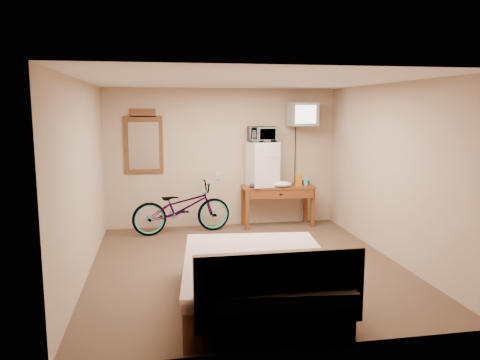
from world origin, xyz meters
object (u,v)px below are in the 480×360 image
(microwave, at_px, (263,134))
(wall_mirror, at_px, (144,142))
(bicycle, at_px, (182,208))
(bed, at_px, (259,281))
(desk, at_px, (278,193))
(blue_cup, at_px, (306,181))
(crt_television, at_px, (302,114))
(mini_fridge, at_px, (262,164))

(microwave, distance_m, wall_mirror, 2.10)
(microwave, xyz_separation_m, bicycle, (-1.47, -0.21, -1.24))
(wall_mirror, bearing_deg, microwave, -6.05)
(microwave, bearing_deg, bicycle, -174.03)
(wall_mirror, relative_size, bed, 0.50)
(bed, bearing_deg, desk, 71.93)
(desk, relative_size, microwave, 2.71)
(wall_mirror, bearing_deg, blue_cup, -5.43)
(wall_mirror, distance_m, bicycle, 1.34)
(blue_cup, height_order, wall_mirror, wall_mirror)
(desk, height_order, bed, bed)
(bicycle, bearing_deg, crt_television, -94.39)
(crt_television, relative_size, bed, 0.27)
(blue_cup, bearing_deg, bed, -115.66)
(desk, xyz_separation_m, wall_mirror, (-2.37, 0.27, 0.93))
(blue_cup, bearing_deg, bicycle, -176.02)
(mini_fridge, distance_m, blue_cup, 0.87)
(mini_fridge, relative_size, microwave, 1.62)
(mini_fridge, xyz_separation_m, blue_cup, (0.81, -0.05, -0.33))
(mini_fridge, relative_size, wall_mirror, 0.71)
(crt_television, xyz_separation_m, bed, (-1.53, -3.39, -1.74))
(crt_television, xyz_separation_m, wall_mirror, (-2.81, 0.25, -0.48))
(mini_fridge, relative_size, blue_cup, 5.84)
(microwave, distance_m, crt_television, 0.80)
(blue_cup, xyz_separation_m, bed, (-1.62, -3.37, -0.53))
(bicycle, distance_m, bed, 3.28)
(mini_fridge, bearing_deg, blue_cup, -3.78)
(microwave, xyz_separation_m, wall_mirror, (-2.09, 0.22, -0.13))
(wall_mirror, bearing_deg, bed, -70.74)
(desk, height_order, crt_television, crt_television)
(desk, height_order, bicycle, bicycle)
(bed, bearing_deg, wall_mirror, 109.26)
(blue_cup, height_order, crt_television, crt_television)
(microwave, height_order, crt_television, crt_television)
(wall_mirror, xyz_separation_m, bicycle, (0.62, -0.43, -1.10))
(blue_cup, bearing_deg, wall_mirror, 174.57)
(microwave, relative_size, crt_television, 0.82)
(mini_fridge, bearing_deg, desk, -9.93)
(desk, bearing_deg, mini_fridge, 170.07)
(desk, xyz_separation_m, crt_television, (0.43, 0.02, 1.41))
(wall_mirror, relative_size, bicycle, 0.66)
(crt_television, height_order, bed, crt_television)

